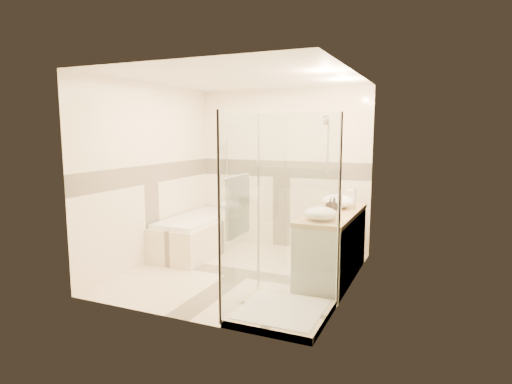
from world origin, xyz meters
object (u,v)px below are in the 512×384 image
at_px(vanity, 332,245).
at_px(vessel_sink_near, 338,201).
at_px(vessel_sink_far, 320,213).
at_px(amenity_bottle_a, 330,206).
at_px(amenity_bottle_b, 334,204).
at_px(shower_enclosure, 274,265).
at_px(bathtub, 199,232).

bearing_deg(vanity, vessel_sink_near, 93.43).
xyz_separation_m(vessel_sink_far, amenity_bottle_a, (0.00, 0.46, 0.02)).
relative_size(amenity_bottle_a, amenity_bottle_b, 1.15).
relative_size(shower_enclosure, amenity_bottle_b, 12.77).
relative_size(vanity, vessel_sink_far, 4.30).
xyz_separation_m(bathtub, shower_enclosure, (1.86, -1.62, 0.20)).
height_order(vessel_sink_near, vessel_sink_far, vessel_sink_near).
height_order(vessel_sink_far, amenity_bottle_b, amenity_bottle_b).
height_order(vessel_sink_far, amenity_bottle_a, amenity_bottle_a).
bearing_deg(amenity_bottle_b, bathtub, 174.35).
xyz_separation_m(shower_enclosure, amenity_bottle_a, (0.27, 1.20, 0.44)).
distance_m(shower_enclosure, vessel_sink_far, 0.90).
height_order(shower_enclosure, vessel_sink_near, shower_enclosure).
relative_size(bathtub, vessel_sink_near, 3.86).
distance_m(shower_enclosure, amenity_bottle_b, 1.50).
bearing_deg(amenity_bottle_b, vanity, -81.84).
xyz_separation_m(bathtub, vessel_sink_near, (2.13, -0.02, 0.63)).
distance_m(bathtub, amenity_bottle_b, 2.23).
distance_m(vessel_sink_far, amenity_bottle_b, 0.67).
distance_m(vanity, vessel_sink_near, 0.61).
bearing_deg(vessel_sink_far, amenity_bottle_a, 90.00).
distance_m(vanity, shower_enclosure, 1.31).
bearing_deg(vessel_sink_near, amenity_bottle_b, -90.00).
distance_m(vanity, amenity_bottle_b, 0.52).
distance_m(vessel_sink_near, amenity_bottle_b, 0.19).
height_order(bathtub, vessel_sink_near, vessel_sink_near).
relative_size(vessel_sink_near, vessel_sink_far, 1.17).
relative_size(bathtub, shower_enclosure, 0.83).
bearing_deg(amenity_bottle_a, amenity_bottle_b, 90.00).
bearing_deg(shower_enclosure, amenity_bottle_b, 79.05).
distance_m(vessel_sink_near, amenity_bottle_a, 0.40).
bearing_deg(amenity_bottle_b, vessel_sink_near, 90.00).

